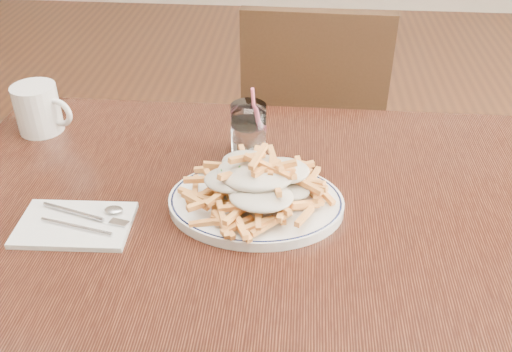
# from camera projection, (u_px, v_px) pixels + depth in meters

# --- Properties ---
(table) EXTENTS (1.20, 0.80, 0.75)m
(table) POSITION_uv_depth(u_px,v_px,m) (249.00, 237.00, 1.10)
(table) COLOR black
(table) RESTS_ON ground
(chair_far) EXTENTS (0.43, 0.43, 0.90)m
(chair_far) POSITION_uv_depth(u_px,v_px,m) (312.00, 122.00, 1.81)
(chair_far) COLOR black
(chair_far) RESTS_ON ground
(fries_plate) EXTENTS (0.39, 0.36, 0.02)m
(fries_plate) POSITION_uv_depth(u_px,v_px,m) (256.00, 202.00, 1.04)
(fries_plate) COLOR white
(fries_plate) RESTS_ON table
(loaded_fries) EXTENTS (0.31, 0.27, 0.08)m
(loaded_fries) POSITION_uv_depth(u_px,v_px,m) (256.00, 179.00, 1.01)
(loaded_fries) COLOR #D88E42
(loaded_fries) RESTS_ON fries_plate
(napkin) EXTENTS (0.20, 0.14, 0.01)m
(napkin) POSITION_uv_depth(u_px,v_px,m) (75.00, 225.00, 1.00)
(napkin) COLOR silver
(napkin) RESTS_ON table
(cutlery) EXTENTS (0.18, 0.09, 0.01)m
(cutlery) POSITION_uv_depth(u_px,v_px,m) (75.00, 219.00, 1.00)
(cutlery) COLOR silver
(cutlery) RESTS_ON napkin
(water_glass) EXTENTS (0.07, 0.07, 0.16)m
(water_glass) POSITION_uv_depth(u_px,v_px,m) (249.00, 134.00, 1.17)
(water_glass) COLOR white
(water_glass) RESTS_ON table
(coffee_mug) EXTENTS (0.14, 0.10, 0.11)m
(coffee_mug) POSITION_uv_depth(u_px,v_px,m) (39.00, 109.00, 1.25)
(coffee_mug) COLOR white
(coffee_mug) RESTS_ON table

